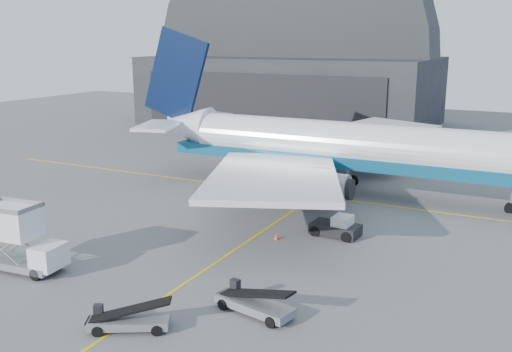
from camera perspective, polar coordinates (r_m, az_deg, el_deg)
The scene contains 9 objects.
ground at distance 39.81m, azimuth -4.55°, elevation -8.98°, with size 200.00×200.00×0.00m, color #565659.
taxi_lines at distance 50.37m, azimuth 2.95°, elevation -4.03°, with size 80.00×42.12×0.02m.
hangar at distance 104.88m, azimuth 3.62°, elevation 10.47°, with size 50.00×28.30×28.00m.
airliner at distance 57.83m, azimuth 8.31°, elevation 2.92°, with size 47.61×46.16×16.71m.
catering_truck at distance 41.61m, azimuth -22.78°, elevation -5.81°, with size 6.46×2.87×4.32m.
pushback_tug at distance 45.77m, azimuth 8.09°, elevation -5.14°, with size 3.93×2.47×1.75m.
belt_loader_a at distance 32.27m, azimuth -12.64°, elevation -13.90°, with size 4.47×3.32×1.74m.
belt_loader_b at distance 33.20m, azimuth -0.20°, elevation -12.61°, with size 5.14×2.53×1.92m.
traffic_cone at distance 44.64m, azimuth 2.04°, elevation -6.08°, with size 0.33×0.33×0.48m.
Camera 1 is at (19.29, -31.29, 15.27)m, focal length 40.00 mm.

